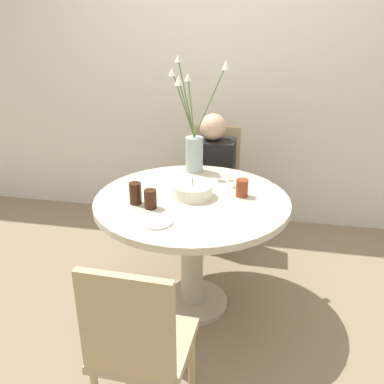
{
  "coord_description": "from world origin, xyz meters",
  "views": [
    {
      "loc": [
        0.45,
        -2.29,
        1.81
      ],
      "look_at": [
        0.0,
        0.0,
        0.81
      ],
      "focal_mm": 40.0,
      "sensor_mm": 36.0,
      "label": 1
    }
  ],
  "objects_px": {
    "drink_glass_2": "(135,193)",
    "person_woman": "(212,186)",
    "birthday_cake": "(193,191)",
    "drink_glass_0": "(150,199)",
    "chair_right_flank": "(215,177)",
    "chair_near_front": "(138,343)",
    "drink_glass_1": "(242,188)",
    "side_plate": "(157,222)",
    "flower_vase": "(194,140)"
  },
  "relations": [
    {
      "from": "side_plate",
      "to": "drink_glass_1",
      "type": "distance_m",
      "value": 0.6
    },
    {
      "from": "flower_vase",
      "to": "drink_glass_0",
      "type": "relative_size",
      "value": 7.15
    },
    {
      "from": "chair_right_flank",
      "to": "flower_vase",
      "type": "relative_size",
      "value": 1.2
    },
    {
      "from": "flower_vase",
      "to": "person_woman",
      "type": "bearing_deg",
      "value": 77.54
    },
    {
      "from": "side_plate",
      "to": "drink_glass_0",
      "type": "distance_m",
      "value": 0.2
    },
    {
      "from": "drink_glass_0",
      "to": "birthday_cake",
      "type": "bearing_deg",
      "value": 44.17
    },
    {
      "from": "drink_glass_1",
      "to": "person_woman",
      "type": "distance_m",
      "value": 0.84
    },
    {
      "from": "drink_glass_1",
      "to": "person_woman",
      "type": "bearing_deg",
      "value": 111.55
    },
    {
      "from": "birthday_cake",
      "to": "drink_glass_0",
      "type": "distance_m",
      "value": 0.29
    },
    {
      "from": "chair_right_flank",
      "to": "side_plate",
      "type": "xyz_separation_m",
      "value": [
        -0.12,
        -1.33,
        0.24
      ]
    },
    {
      "from": "flower_vase",
      "to": "person_woman",
      "type": "relative_size",
      "value": 0.71
    },
    {
      "from": "birthday_cake",
      "to": "flower_vase",
      "type": "bearing_deg",
      "value": 100.79
    },
    {
      "from": "drink_glass_2",
      "to": "person_woman",
      "type": "xyz_separation_m",
      "value": [
        0.31,
        0.95,
        -0.32
      ]
    },
    {
      "from": "flower_vase",
      "to": "drink_glass_1",
      "type": "xyz_separation_m",
      "value": [
        0.37,
        -0.37,
        -0.17
      ]
    },
    {
      "from": "birthday_cake",
      "to": "drink_glass_0",
      "type": "bearing_deg",
      "value": -135.83
    },
    {
      "from": "chair_near_front",
      "to": "drink_glass_0",
      "type": "height_order",
      "value": "chair_near_front"
    },
    {
      "from": "chair_right_flank",
      "to": "birthday_cake",
      "type": "xyz_separation_m",
      "value": [
        0.0,
        -0.95,
        0.27
      ]
    },
    {
      "from": "flower_vase",
      "to": "drink_glass_1",
      "type": "distance_m",
      "value": 0.55
    },
    {
      "from": "drink_glass_0",
      "to": "drink_glass_2",
      "type": "distance_m",
      "value": 0.11
    },
    {
      "from": "side_plate",
      "to": "drink_glass_2",
      "type": "height_order",
      "value": "drink_glass_2"
    },
    {
      "from": "chair_right_flank",
      "to": "chair_near_front",
      "type": "relative_size",
      "value": 1.0
    },
    {
      "from": "flower_vase",
      "to": "drink_glass_0",
      "type": "xyz_separation_m",
      "value": [
        -0.13,
        -0.63,
        -0.17
      ]
    },
    {
      "from": "chair_right_flank",
      "to": "chair_near_front",
      "type": "bearing_deg",
      "value": -91.05
    },
    {
      "from": "chair_near_front",
      "to": "drink_glass_2",
      "type": "height_order",
      "value": "chair_near_front"
    },
    {
      "from": "flower_vase",
      "to": "side_plate",
      "type": "distance_m",
      "value": 0.84
    },
    {
      "from": "chair_right_flank",
      "to": "drink_glass_0",
      "type": "relative_size",
      "value": 8.59
    },
    {
      "from": "flower_vase",
      "to": "drink_glass_2",
      "type": "height_order",
      "value": "flower_vase"
    },
    {
      "from": "side_plate",
      "to": "person_woman",
      "type": "relative_size",
      "value": 0.16
    },
    {
      "from": "flower_vase",
      "to": "drink_glass_2",
      "type": "relative_size",
      "value": 6.12
    },
    {
      "from": "flower_vase",
      "to": "side_plate",
      "type": "bearing_deg",
      "value": -93.06
    },
    {
      "from": "flower_vase",
      "to": "drink_glass_1",
      "type": "relative_size",
      "value": 7.36
    },
    {
      "from": "chair_near_front",
      "to": "person_woman",
      "type": "bearing_deg",
      "value": -89.04
    },
    {
      "from": "chair_near_front",
      "to": "flower_vase",
      "type": "relative_size",
      "value": 1.2
    },
    {
      "from": "chair_near_front",
      "to": "person_woman",
      "type": "relative_size",
      "value": 0.85
    },
    {
      "from": "side_plate",
      "to": "person_woman",
      "type": "xyz_separation_m",
      "value": [
        0.12,
        1.17,
        -0.26
      ]
    },
    {
      "from": "chair_right_flank",
      "to": "person_woman",
      "type": "relative_size",
      "value": 0.85
    },
    {
      "from": "chair_right_flank",
      "to": "person_woman",
      "type": "xyz_separation_m",
      "value": [
        -0.0,
        -0.16,
        -0.02
      ]
    },
    {
      "from": "chair_right_flank",
      "to": "drink_glass_1",
      "type": "relative_size",
      "value": 8.84
    },
    {
      "from": "flower_vase",
      "to": "side_plate",
      "type": "relative_size",
      "value": 4.47
    },
    {
      "from": "chair_right_flank",
      "to": "drink_glass_1",
      "type": "height_order",
      "value": "chair_right_flank"
    },
    {
      "from": "drink_glass_2",
      "to": "person_woman",
      "type": "bearing_deg",
      "value": 72.17
    },
    {
      "from": "chair_right_flank",
      "to": "birthday_cake",
      "type": "height_order",
      "value": "chair_right_flank"
    },
    {
      "from": "person_woman",
      "to": "flower_vase",
      "type": "bearing_deg",
      "value": -102.46
    },
    {
      "from": "drink_glass_2",
      "to": "person_woman",
      "type": "height_order",
      "value": "person_woman"
    },
    {
      "from": "drink_glass_0",
      "to": "person_woman",
      "type": "distance_m",
      "value": 1.06
    },
    {
      "from": "drink_glass_0",
      "to": "drink_glass_1",
      "type": "xyz_separation_m",
      "value": [
        0.49,
        0.27,
        -0.0
      ]
    },
    {
      "from": "person_woman",
      "to": "drink_glass_0",
      "type": "bearing_deg",
      "value": -101.63
    },
    {
      "from": "birthday_cake",
      "to": "drink_glass_1",
      "type": "xyz_separation_m",
      "value": [
        0.29,
        0.06,
        0.01
      ]
    },
    {
      "from": "chair_near_front",
      "to": "side_plate",
      "type": "relative_size",
      "value": 5.37
    },
    {
      "from": "chair_right_flank",
      "to": "chair_near_front",
      "type": "xyz_separation_m",
      "value": [
        -0.04,
        -1.96,
        0.0
      ]
    }
  ]
}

